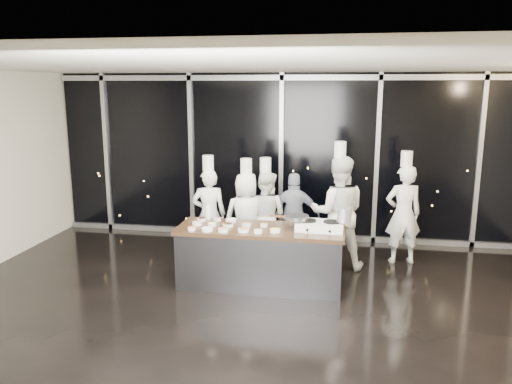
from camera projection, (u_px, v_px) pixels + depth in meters
ground at (249, 311)px, 6.67m from camera, size 9.00×9.00×0.00m
room_shell at (263, 144)px, 6.17m from camera, size 9.02×7.02×3.21m
window_wall at (281, 157)px, 9.64m from camera, size 8.90×0.11×3.20m
demo_counter at (260, 257)px, 7.44m from camera, size 2.46×0.86×0.90m
stove at (320, 226)px, 7.23m from camera, size 0.70×0.46×0.14m
frying_pan at (297, 217)px, 7.28m from camera, size 0.59×0.35×0.06m
stock_pot at (344, 215)px, 7.13m from camera, size 0.22×0.22×0.21m
prep_bowls at (228, 226)px, 7.37m from camera, size 1.36×0.70×0.05m
squeeze_bottle at (208, 212)px, 7.80m from camera, size 0.07×0.07×0.26m
chef_far_left at (209, 213)px, 8.52m from camera, size 0.65×0.51×1.81m
chef_left at (246, 217)px, 8.38m from camera, size 0.86×0.68×1.78m
chef_center at (265, 215)px, 8.54m from camera, size 0.87×0.75×1.77m
guest at (294, 215)px, 8.64m from camera, size 0.91×0.45×1.50m
chef_right at (338, 212)px, 8.11m from camera, size 0.95×0.77×2.09m
chef_side at (403, 213)px, 8.35m from camera, size 0.69×0.53×1.91m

